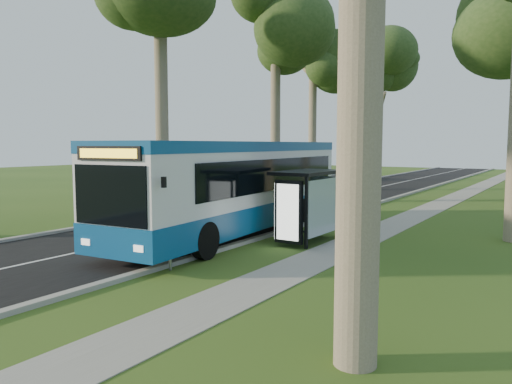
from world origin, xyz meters
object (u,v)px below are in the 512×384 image
Objects in this scene: bus at (237,187)px; car_silver at (345,172)px; litter_bin at (360,208)px; bus_shelter at (306,193)px; car_white at (317,174)px; bus_stop_sign at (169,208)px.

bus reaches higher than car_silver.
car_silver is (-10.02, 22.52, 0.21)m from litter_bin.
bus_shelter is 0.62× the size of car_white.
bus_shelter reaches higher than car_white.
car_white is at bearing 109.54° from bus_stop_sign.
bus reaches higher than litter_bin.
bus_stop_sign is at bearing -78.56° from bus.
bus reaches higher than car_white.
bus reaches higher than bus_shelter.
litter_bin is at bearing 94.70° from bus_shelter.
bus_stop_sign is at bearing -104.41° from bus_shelter.
car_white is (-10.97, 23.73, -0.92)m from bus_shelter.
bus_stop_sign reaches higher than bus_shelter.
bus_stop_sign is at bearing -91.65° from car_silver.
bus_shelter is 30.46m from car_silver.
car_silver is at bearing 100.43° from bus.
bus_stop_sign is 0.94× the size of bus_shelter.
bus is 12.51× the size of litter_bin.
car_silver is (-7.56, 28.44, -1.02)m from bus.
bus_stop_sign is 5.29m from bus_shelter.
litter_bin is (0.95, 11.19, -1.12)m from bus_stop_sign.
car_white is 1.01× the size of car_silver.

